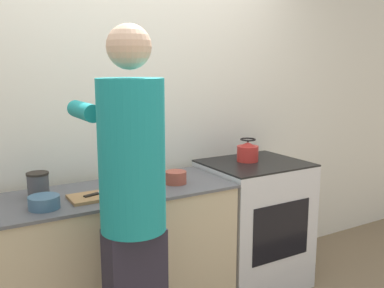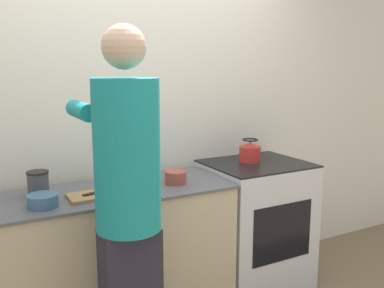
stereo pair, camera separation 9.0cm
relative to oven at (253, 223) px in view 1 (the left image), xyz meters
name	(u,v)px [view 1 (the left image)]	position (x,y,z in m)	size (l,w,h in m)	color
wall_back	(131,114)	(-0.80, 0.37, 0.83)	(8.00, 0.05, 2.60)	silver
counter	(104,263)	(-1.17, -0.02, -0.02)	(1.61, 0.58, 0.90)	#C6B28E
oven	(253,223)	(0.00, 0.00, 0.00)	(0.71, 0.61, 0.94)	silver
person	(132,201)	(-1.19, -0.56, 0.53)	(0.35, 0.59, 1.82)	#262330
cutting_board	(103,195)	(-1.19, -0.11, 0.44)	(0.38, 0.19, 0.02)	#A87A4C
knife	(102,192)	(-1.19, -0.09, 0.45)	(0.24, 0.10, 0.01)	silver
kettle	(248,152)	(-0.02, 0.06, 0.54)	(0.16, 0.16, 0.17)	red
bowl_prep	(176,177)	(-0.70, -0.08, 0.47)	(0.14, 0.14, 0.08)	#9E4738
bowl_mixing	(44,202)	(-1.52, -0.15, 0.46)	(0.16, 0.16, 0.07)	#426684
canister_jar	(38,185)	(-1.51, 0.05, 0.50)	(0.12, 0.12, 0.15)	#4C4C51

